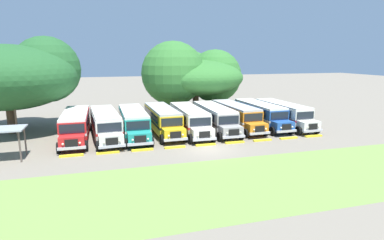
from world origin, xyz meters
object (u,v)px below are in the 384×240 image
(parked_bus_slot_8, at_px, (283,113))
(parked_bus_slot_0, at_px, (76,124))
(parked_bus_slot_5, at_px, (215,117))
(broad_shade_tree, at_px, (193,75))
(parked_bus_slot_2, at_px, (134,121))
(utility_pole, at_px, (14,101))
(parked_bus_slot_1, at_px, (105,123))
(secondary_tree, at_px, (11,77))
(parked_bus_slot_4, at_px, (189,118))
(parked_bus_slot_3, at_px, (163,119))
(waiting_shelter, at_px, (1,132))
(parked_bus_slot_7, at_px, (260,113))
(parked_bus_slot_6, at_px, (236,115))

(parked_bus_slot_8, bearing_deg, parked_bus_slot_0, -92.19)
(parked_bus_slot_5, relative_size, broad_shade_tree, 0.68)
(parked_bus_slot_2, distance_m, utility_pole, 12.44)
(parked_bus_slot_1, height_order, secondary_tree, secondary_tree)
(parked_bus_slot_5, xyz_separation_m, secondary_tree, (-22.20, 5.67, 4.71))
(parked_bus_slot_2, xyz_separation_m, broad_shade_tree, (10.14, 11.69, 4.11))
(parked_bus_slot_2, distance_m, parked_bus_slot_4, 6.28)
(parked_bus_slot_3, height_order, parked_bus_slot_5, same)
(waiting_shelter, bearing_deg, parked_bus_slot_7, 12.56)
(parked_bus_slot_7, height_order, broad_shade_tree, broad_shade_tree)
(parked_bus_slot_0, distance_m, parked_bus_slot_3, 9.30)
(parked_bus_slot_8, bearing_deg, secondary_tree, -101.77)
(parked_bus_slot_4, distance_m, parked_bus_slot_8, 12.16)
(parked_bus_slot_1, xyz_separation_m, broad_shade_tree, (13.10, 11.81, 4.11))
(parked_bus_slot_2, height_order, parked_bus_slot_4, same)
(parked_bus_slot_5, distance_m, broad_shade_tree, 12.42)
(parked_bus_slot_0, relative_size, broad_shade_tree, 0.68)
(utility_pole, bearing_deg, secondary_tree, 104.18)
(parked_bus_slot_1, distance_m, secondary_tree, 12.37)
(parked_bus_slot_8, height_order, utility_pole, utility_pole)
(parked_bus_slot_0, xyz_separation_m, parked_bus_slot_4, (12.24, -0.38, 0.00))
(parked_bus_slot_2, xyz_separation_m, utility_pole, (-11.98, 2.33, 2.45))
(parked_bus_slot_3, height_order, waiting_shelter, parked_bus_slot_3)
(parked_bus_slot_0, xyz_separation_m, parked_bus_slot_1, (2.99, -0.43, 0.00))
(secondary_tree, relative_size, waiting_shelter, 4.21)
(parked_bus_slot_5, distance_m, utility_pole, 21.62)
(parked_bus_slot_3, relative_size, parked_bus_slot_4, 1.00)
(parked_bus_slot_6, bearing_deg, secondary_tree, -103.48)
(utility_pole, bearing_deg, parked_bus_slot_3, -6.43)
(parked_bus_slot_2, distance_m, parked_bus_slot_8, 18.44)
(parked_bus_slot_1, height_order, broad_shade_tree, broad_shade_tree)
(broad_shade_tree, bearing_deg, waiting_shelter, -141.59)
(parked_bus_slot_1, xyz_separation_m, parked_bus_slot_6, (15.29, 0.75, 0.00))
(utility_pole, bearing_deg, parked_bus_slot_4, -7.50)
(parked_bus_slot_1, height_order, waiting_shelter, parked_bus_slot_1)
(parked_bus_slot_0, bearing_deg, parked_bus_slot_1, 82.01)
(parked_bus_slot_8, height_order, waiting_shelter, parked_bus_slot_8)
(parked_bus_slot_2, height_order, waiting_shelter, parked_bus_slot_2)
(parked_bus_slot_2, distance_m, waiting_shelter, 12.55)
(parked_bus_slot_3, bearing_deg, secondary_tree, -109.06)
(parked_bus_slot_1, distance_m, parked_bus_slot_5, 12.34)
(broad_shade_tree, bearing_deg, parked_bus_slot_4, -108.16)
(parked_bus_slot_8, xyz_separation_m, broad_shade_tree, (-8.30, 11.67, 4.11))
(utility_pole, bearing_deg, parked_bus_slot_6, -4.01)
(parked_bus_slot_2, xyz_separation_m, parked_bus_slot_5, (9.38, -0.00, 0.00))
(parked_bus_slot_0, xyz_separation_m, broad_shade_tree, (16.10, 11.38, 4.11))
(parked_bus_slot_1, xyz_separation_m, parked_bus_slot_2, (2.96, 0.12, 0.00))
(parked_bus_slot_4, distance_m, broad_shade_tree, 13.04)
(parked_bus_slot_7, height_order, utility_pole, utility_pole)
(parked_bus_slot_0, relative_size, parked_bus_slot_7, 1.00)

